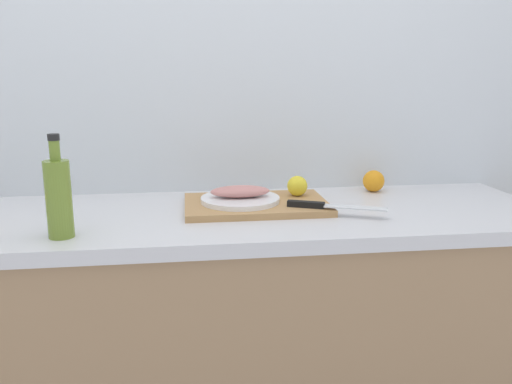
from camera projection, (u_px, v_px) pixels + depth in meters
name	position (u px, v px, depth m)	size (l,w,h in m)	color
back_wall	(215.00, 90.00, 1.80)	(3.20, 0.05, 2.50)	silver
kitchen_counter	(225.00, 348.00, 1.66)	(2.00, 0.60, 0.90)	#9E7A56
cutting_board	(256.00, 205.00, 1.61)	(0.44, 0.29, 0.02)	tan
white_plate	(240.00, 199.00, 1.61)	(0.24, 0.24, 0.01)	white
fish_fillet	(240.00, 191.00, 1.60)	(0.18, 0.08, 0.04)	tan
chef_knife	(324.00, 206.00, 1.53)	(0.28, 0.14, 0.02)	silver
lemon_0	(297.00, 186.00, 1.68)	(0.07, 0.07, 0.07)	yellow
olive_oil_bottle	(59.00, 197.00, 1.30)	(0.06, 0.06, 0.26)	olive
orange_1	(374.00, 181.00, 1.83)	(0.08, 0.08, 0.08)	orange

